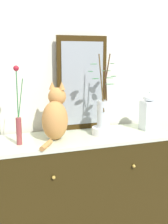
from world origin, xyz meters
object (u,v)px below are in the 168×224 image
(vase_glass_clear, at_px, (103,110))
(bowl_porcelain, at_px, (103,131))
(mirror_leaning, at_px, (82,84))
(jar_lidded_porcelain, at_px, (149,112))
(vase_slim_green, at_px, (19,120))
(cat_sitting, at_px, (55,116))
(sideboard, at_px, (84,188))

(vase_glass_clear, bearing_deg, bowl_porcelain, 170.57)
(mirror_leaning, xyz_separation_m, jar_lidded_porcelain, (0.49, -0.20, -0.22))
(mirror_leaning, distance_m, vase_slim_green, 0.62)
(mirror_leaning, relative_size, cat_sitting, 1.81)
(sideboard, distance_m, vase_slim_green, 0.75)
(mirror_leaning, relative_size, jar_lidded_porcelain, 2.32)
(mirror_leaning, xyz_separation_m, cat_sitting, (-0.27, -0.21, -0.20))
(cat_sitting, bearing_deg, sideboard, 1.70)
(bowl_porcelain, height_order, vase_glass_clear, vase_glass_clear)
(sideboard, xyz_separation_m, vase_slim_green, (-0.47, -0.05, 0.58))
(mirror_leaning, bearing_deg, sideboard, -105.31)
(mirror_leaning, relative_size, bowl_porcelain, 4.28)
(bowl_porcelain, bearing_deg, cat_sitting, 179.79)
(mirror_leaning, relative_size, vase_slim_green, 1.40)
(mirror_leaning, distance_m, jar_lidded_porcelain, 0.57)
(cat_sitting, relative_size, jar_lidded_porcelain, 1.28)
(cat_sitting, height_order, bowl_porcelain, cat_sitting)
(mirror_leaning, bearing_deg, cat_sitting, -141.70)
(sideboard, height_order, jar_lidded_porcelain, jar_lidded_porcelain)
(cat_sitting, bearing_deg, bowl_porcelain, -0.21)
(vase_slim_green, height_order, bowl_porcelain, vase_slim_green)
(sideboard, bearing_deg, vase_slim_green, -174.24)
(mirror_leaning, height_order, vase_slim_green, mirror_leaning)
(vase_slim_green, bearing_deg, vase_glass_clear, 3.67)
(vase_slim_green, relative_size, vase_glass_clear, 0.97)
(cat_sitting, height_order, jar_lidded_porcelain, cat_sitting)
(sideboard, distance_m, bowl_porcelain, 0.47)
(bowl_porcelain, bearing_deg, sideboard, 177.04)
(sideboard, height_order, bowl_porcelain, bowl_porcelain)
(vase_slim_green, distance_m, jar_lidded_porcelain, 1.02)
(sideboard, bearing_deg, bowl_porcelain, -2.96)
(vase_slim_green, bearing_deg, jar_lidded_porcelain, 3.04)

